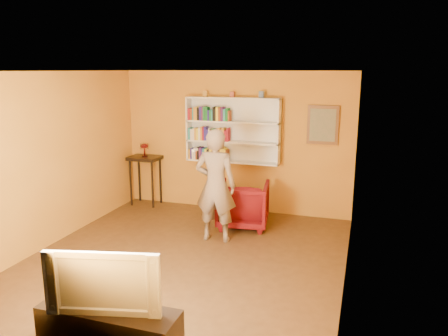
# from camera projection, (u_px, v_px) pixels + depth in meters

# --- Properties ---
(room_shell) EXTENTS (5.30, 5.80, 2.88)m
(room_shell) POSITION_uv_depth(u_px,v_px,m) (184.00, 193.00, 6.17)
(room_shell) COLOR #472E17
(room_shell) RESTS_ON ground
(bookshelf) EXTENTS (1.80, 0.29, 1.23)m
(bookshelf) POSITION_uv_depth(u_px,v_px,m) (234.00, 130.00, 8.28)
(bookshelf) COLOR white
(bookshelf) RESTS_ON room_shell
(books_row_lower) EXTENTS (0.79, 0.18, 0.27)m
(books_row_lower) POSITION_uv_depth(u_px,v_px,m) (210.00, 154.00, 8.42)
(books_row_lower) COLOR gold
(books_row_lower) RESTS_ON bookshelf
(books_row_middle) EXTENTS (0.80, 0.18, 0.26)m
(books_row_middle) POSITION_uv_depth(u_px,v_px,m) (209.00, 134.00, 8.34)
(books_row_middle) COLOR teal
(books_row_middle) RESTS_ON bookshelf
(books_row_upper) EXTENTS (0.83, 0.18, 0.26)m
(books_row_upper) POSITION_uv_depth(u_px,v_px,m) (210.00, 114.00, 8.24)
(books_row_upper) COLOR maroon
(books_row_upper) RESTS_ON bookshelf
(ornament_left) EXTENTS (0.08, 0.08, 0.11)m
(ornament_left) POSITION_uv_depth(u_px,v_px,m) (205.00, 94.00, 8.24)
(ornament_left) COLOR gold
(ornament_left) RESTS_ON bookshelf
(ornament_centre) EXTENTS (0.08, 0.08, 0.11)m
(ornament_centre) POSITION_uv_depth(u_px,v_px,m) (232.00, 94.00, 8.08)
(ornament_centre) COLOR #A04635
(ornament_centre) RESTS_ON bookshelf
(ornament_right) EXTENTS (0.09, 0.09, 0.12)m
(ornament_right) POSITION_uv_depth(u_px,v_px,m) (262.00, 95.00, 7.91)
(ornament_right) COLOR slate
(ornament_right) RESTS_ON bookshelf
(framed_painting) EXTENTS (0.55, 0.05, 0.70)m
(framed_painting) POSITION_uv_depth(u_px,v_px,m) (323.00, 125.00, 7.79)
(framed_painting) COLOR brown
(framed_painting) RESTS_ON room_shell
(console_table) EXTENTS (0.61, 0.47, 1.00)m
(console_table) POSITION_uv_depth(u_px,v_px,m) (145.00, 165.00, 8.85)
(console_table) COLOR black
(console_table) RESTS_ON ground
(ruby_lustre) EXTENTS (0.16, 0.16, 0.26)m
(ruby_lustre) POSITION_uv_depth(u_px,v_px,m) (144.00, 147.00, 8.77)
(ruby_lustre) COLOR maroon
(ruby_lustre) RESTS_ON console_table
(armchair) EXTENTS (0.97, 1.00, 0.80)m
(armchair) POSITION_uv_depth(u_px,v_px,m) (243.00, 204.00, 7.68)
(armchair) COLOR #4D050E
(armchair) RESTS_ON ground
(person) EXTENTS (0.69, 0.48, 1.83)m
(person) POSITION_uv_depth(u_px,v_px,m) (216.00, 186.00, 6.94)
(person) COLOR #7A695A
(person) RESTS_ON ground
(game_remote) EXTENTS (0.04, 0.15, 0.04)m
(game_remote) POSITION_uv_depth(u_px,v_px,m) (195.00, 150.00, 6.69)
(game_remote) COLOR white
(game_remote) RESTS_ON person
(tv_cabinet) EXTENTS (1.39, 0.42, 0.50)m
(tv_cabinet) POSITION_uv_depth(u_px,v_px,m) (110.00, 332.00, 4.21)
(tv_cabinet) COLOR black
(tv_cabinet) RESTS_ON ground
(television) EXTENTS (1.09, 0.39, 0.62)m
(television) POSITION_uv_depth(u_px,v_px,m) (106.00, 279.00, 4.08)
(television) COLOR black
(television) RESTS_ON tv_cabinet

